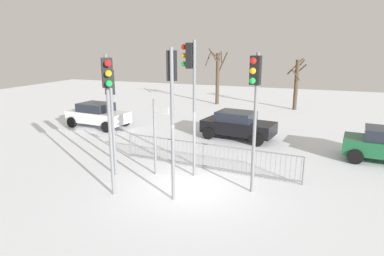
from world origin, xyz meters
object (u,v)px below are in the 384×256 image
(car_white_trailing, at_px, (98,115))
(direction_sign_post, at_px, (156,133))
(traffic_light_rear_right, at_px, (255,93))
(bare_tree_centre, at_px, (217,75))
(traffic_light_rear_left, at_px, (109,95))
(traffic_light_mid_left, at_px, (191,79))
(bare_tree_left, at_px, (296,83))
(car_black_mid, at_px, (238,125))
(traffic_light_foreground_left, at_px, (111,97))
(traffic_light_mid_right, at_px, (172,91))

(car_white_trailing, bearing_deg, direction_sign_post, -34.21)
(direction_sign_post, bearing_deg, traffic_light_rear_right, 13.27)
(direction_sign_post, height_order, bare_tree_centre, bare_tree_centre)
(car_white_trailing, bearing_deg, traffic_light_rear_left, -45.47)
(traffic_light_mid_left, xyz_separation_m, bare_tree_left, (2.78, 15.60, -1.62))
(traffic_light_mid_left, distance_m, bare_tree_left, 15.93)
(bare_tree_left, bearing_deg, traffic_light_rear_left, -103.90)
(car_black_mid, bearing_deg, car_white_trailing, -169.10)
(traffic_light_foreground_left, relative_size, bare_tree_centre, 0.88)
(traffic_light_mid_left, relative_size, direction_sign_post, 1.72)
(traffic_light_mid_left, distance_m, bare_tree_centre, 16.30)
(traffic_light_rear_left, distance_m, traffic_light_mid_right, 1.99)
(traffic_light_foreground_left, xyz_separation_m, car_white_trailing, (-5.31, 6.30, -2.25))
(traffic_light_foreground_left, distance_m, car_black_mid, 7.79)
(traffic_light_rear_left, xyz_separation_m, traffic_light_mid_right, (1.89, 0.60, 0.15))
(direction_sign_post, relative_size, car_black_mid, 0.74)
(traffic_light_rear_right, relative_size, bare_tree_centre, 1.01)
(traffic_light_mid_left, bearing_deg, traffic_light_rear_right, -103.98)
(traffic_light_mid_left, bearing_deg, traffic_light_foreground_left, 112.08)
(traffic_light_mid_right, height_order, traffic_light_foreground_left, traffic_light_mid_right)
(traffic_light_rear_left, distance_m, direction_sign_post, 2.86)
(traffic_light_foreground_left, relative_size, car_white_trailing, 1.04)
(traffic_light_rear_left, relative_size, car_black_mid, 1.16)
(traffic_light_rear_left, distance_m, traffic_light_mid_left, 3.18)
(traffic_light_rear_left, bearing_deg, bare_tree_left, -145.91)
(traffic_light_rear_left, xyz_separation_m, direction_sign_post, (0.47, 2.23, -1.73))
(traffic_light_rear_left, xyz_separation_m, bare_tree_left, (4.51, 18.24, -1.30))
(traffic_light_foreground_left, xyz_separation_m, bare_tree_centre, (-0.78, 16.75, -0.58))
(traffic_light_mid_left, height_order, traffic_light_rear_right, traffic_light_mid_left)
(direction_sign_post, relative_size, car_white_trailing, 0.75)
(direction_sign_post, bearing_deg, car_white_trailing, 159.36)
(traffic_light_rear_right, bearing_deg, direction_sign_post, 3.23)
(car_white_trailing, bearing_deg, car_black_mid, 8.28)
(car_black_mid, xyz_separation_m, bare_tree_centre, (-4.13, 10.09, 1.67))
(car_black_mid, bearing_deg, traffic_light_mid_right, -84.02)
(direction_sign_post, xyz_separation_m, car_white_trailing, (-6.90, 5.80, -0.89))
(traffic_light_rear_left, height_order, traffic_light_mid_right, traffic_light_mid_right)
(traffic_light_rear_left, height_order, bare_tree_centre, bare_tree_centre)
(traffic_light_foreground_left, relative_size, traffic_light_mid_left, 0.81)
(traffic_light_mid_left, xyz_separation_m, car_black_mid, (0.49, 5.75, -2.95))
(car_white_trailing, distance_m, bare_tree_left, 15.02)
(car_black_mid, bearing_deg, bare_tree_left, 85.43)
(traffic_light_rear_left, height_order, direction_sign_post, traffic_light_rear_left)
(traffic_light_foreground_left, relative_size, traffic_light_rear_right, 0.88)
(direction_sign_post, bearing_deg, traffic_light_rear_left, -82.57)
(traffic_light_mid_right, relative_size, direction_sign_post, 1.64)
(traffic_light_rear_left, bearing_deg, traffic_light_mid_left, -165.34)
(traffic_light_rear_right, xyz_separation_m, direction_sign_post, (-3.74, 0.40, -1.77))
(direction_sign_post, xyz_separation_m, bare_tree_centre, (-2.37, 16.26, 0.78))
(traffic_light_mid_left, distance_m, traffic_light_rear_right, 2.62)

